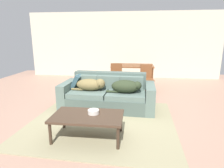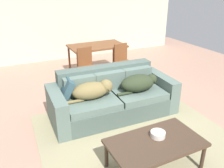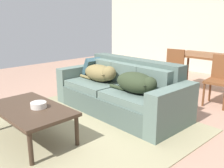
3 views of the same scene
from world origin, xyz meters
The scene contains 12 objects.
ground_plane centered at (0.00, 0.00, 0.00)m, with size 10.00×10.00×0.00m, color tan.
back_partition centered at (0.00, 4.00, 1.35)m, with size 8.00×0.12×2.70m, color beige.
area_rug centered at (-0.08, -0.64, 0.01)m, with size 2.88×2.66×0.01m, color #99906C.
couch centered at (-0.08, 0.22, 0.32)m, with size 2.25×1.04×0.83m.
dog_on_left_cushion centered at (-0.47, 0.12, 0.59)m, with size 0.82×0.39×0.29m.
dog_on_right_cushion centered at (0.37, 0.04, 0.59)m, with size 0.81×0.41×0.29m.
throw_pillow_by_left_arm centered at (-0.88, 0.31, 0.61)m, with size 0.11×0.36×0.36m, color #314E57.
coffee_table centered at (-0.21, -1.29, 0.38)m, with size 1.19×0.68×0.42m.
bowl_on_coffee_table centered at (-0.13, -1.22, 0.46)m, with size 0.19×0.19×0.07m, color silver.
dining_table centered at (0.47, 2.19, 0.70)m, with size 1.38×0.82×0.78m.
dining_chair_near_left centered at (-0.02, 1.63, 0.50)m, with size 0.45×0.45×0.89m.
dining_chair_near_right centered at (0.91, 1.64, 0.48)m, with size 0.44×0.44×0.87m.
Camera 2 is at (-1.76, -3.22, 2.25)m, focal length 37.88 mm.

